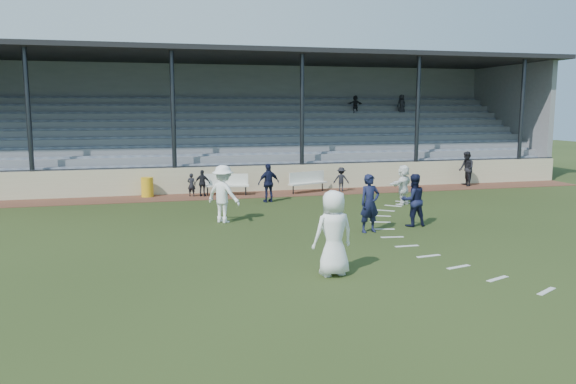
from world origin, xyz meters
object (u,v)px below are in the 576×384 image
Objects in this scene: bench_left at (226,183)px; trash_bin at (147,187)px; player_navy_lead at (370,203)px; official at (466,169)px; bench_right at (307,180)px; player_white_lead at (333,233)px; football at (341,262)px.

bench_left is 2.39× the size of trash_bin.
trash_bin is (-3.43, 0.37, -0.14)m from bench_left.
player_navy_lead is 12.32m from official.
player_white_lead reaches higher than bench_right.
player_white_lead is at bearing -72.36° from trash_bin.
bench_left is 12.14m from football.
player_navy_lead reaches higher than trash_bin.
bench_left is 1.11× the size of player_navy_lead.
player_white_lead reaches higher than football.
bench_left is 1.02× the size of bench_right.
football is 4.15m from player_navy_lead.
trash_bin is 0.46× the size of player_navy_lead.
bench_left is 12.08m from official.
player_white_lead is 17.08m from official.
player_white_lead is 1.17× the size of official.
football is at bearing -32.39° from official.
player_white_lead is (4.16, -13.10, 0.56)m from trash_bin.
player_navy_lead reaches higher than official.
bench_left is at bearing 157.47° from bench_right.
player_navy_lead is at bearing -53.13° from trash_bin.
trash_bin is (-7.20, 0.44, -0.14)m from bench_right.
bench_left is 9.26m from player_navy_lead.
official is (15.51, -0.34, 0.44)m from trash_bin.
bench_right reaches higher than football.
official reaches higher than bench_right.
trash_bin is 3.82× the size of football.
football is 0.11× the size of player_white_lead.
player_white_lead reaches higher than trash_bin.
player_navy_lead is (2.59, 4.09, -0.09)m from player_white_lead.
bench_right is 8.32m from official.
trash_bin is at bearing -81.58° from official.
trash_bin is 0.42× the size of player_white_lead.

